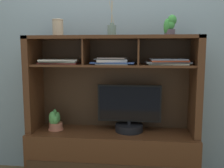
% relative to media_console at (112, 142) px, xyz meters
% --- Properties ---
extents(back_wall, '(6.00, 0.02, 2.80)m').
position_rel_media_console_xyz_m(back_wall, '(0.00, 0.26, 0.97)').
color(back_wall, '#85969B').
rests_on(back_wall, ground).
extents(media_console, '(1.58, 0.50, 1.44)m').
position_rel_media_console_xyz_m(media_console, '(0.00, 0.00, 0.00)').
color(media_console, '#4B2915').
rests_on(media_console, ground).
extents(tv_monitor, '(0.60, 0.26, 0.45)m').
position_rel_media_console_xyz_m(tv_monitor, '(0.16, 0.01, 0.29)').
color(tv_monitor, black).
rests_on(tv_monitor, media_console).
extents(potted_orchid, '(0.15, 0.15, 0.20)m').
position_rel_media_console_xyz_m(potted_orchid, '(-0.56, -0.02, 0.20)').
color(potted_orchid, '#BC6B4E').
rests_on(potted_orchid, media_console).
extents(magazine_stack_left, '(0.41, 0.26, 0.05)m').
position_rel_media_console_xyz_m(magazine_stack_left, '(0.51, -0.04, 0.79)').
color(magazine_stack_left, beige).
rests_on(magazine_stack_left, media_console).
extents(magazine_stack_centre, '(0.41, 0.25, 0.06)m').
position_rel_media_console_xyz_m(magazine_stack_centre, '(0.01, -0.03, 0.79)').
color(magazine_stack_centre, gray).
rests_on(magazine_stack_centre, media_console).
extents(magazine_stack_right, '(0.39, 0.29, 0.04)m').
position_rel_media_console_xyz_m(magazine_stack_right, '(-0.50, -0.00, 0.78)').
color(magazine_stack_right, '#AE3C38').
rests_on(magazine_stack_right, media_console).
extents(diffuser_bottle, '(0.08, 0.08, 0.31)m').
position_rel_media_console_xyz_m(diffuser_bottle, '(0.00, -0.02, 1.07)').
color(diffuser_bottle, slate).
rests_on(diffuser_bottle, media_console).
extents(potted_succulent, '(0.11, 0.12, 0.18)m').
position_rel_media_console_xyz_m(potted_succulent, '(0.51, -0.02, 1.10)').
color(potted_succulent, '#54444C').
rests_on(potted_succulent, media_console).
extents(ceramic_vase, '(0.10, 0.10, 0.16)m').
position_rel_media_console_xyz_m(ceramic_vase, '(-0.52, 0.01, 1.10)').
color(ceramic_vase, tan).
rests_on(ceramic_vase, media_console).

